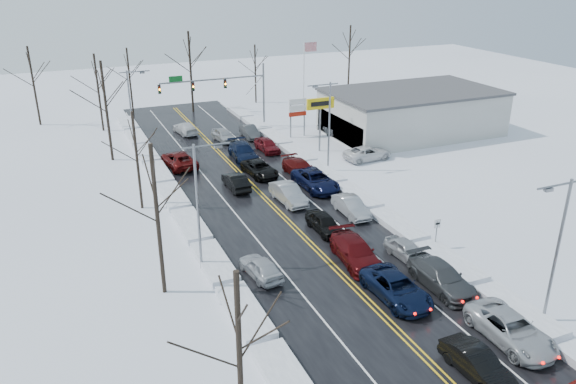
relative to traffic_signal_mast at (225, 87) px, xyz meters
name	(u,v)px	position (x,y,z in m)	size (l,w,h in m)	color
ground	(291,224)	(-3.45, -27.99, -5.48)	(160.00, 160.00, 0.00)	white
road_surface	(281,214)	(-3.45, -25.99, -5.47)	(14.00, 84.00, 0.01)	black
snow_bank_left	(193,230)	(-11.05, -25.99, -5.48)	(1.95, 72.00, 0.50)	white
snow_bank_right	(360,200)	(4.15, -25.99, -5.48)	(1.95, 72.00, 0.50)	white
traffic_signal_mast	(225,87)	(0.00, 0.00, 0.00)	(13.28, 0.39, 8.00)	slate
tires_plus_sign	(320,107)	(7.05, -12.00, -0.49)	(3.20, 0.34, 6.00)	slate
used_vehicles_sign	(298,110)	(7.05, -5.99, -2.16)	(2.20, 0.22, 4.65)	slate
speed_limit_sign	(437,228)	(4.75, -35.99, -3.84)	(0.55, 0.09, 2.35)	slate
flagpole	(305,73)	(11.72, 2.01, 0.45)	(1.87, 1.20, 10.00)	silver
dealership_building	(411,112)	(20.53, -9.99, -2.82)	(20.40, 12.40, 5.30)	#B5B5B0
streetlight_se	(557,241)	(4.85, -45.99, -0.17)	(3.20, 0.25, 9.00)	slate
streetlight_ne	(327,120)	(4.85, -17.99, -0.17)	(3.20, 0.25, 9.00)	slate
streetlight_sw	(200,197)	(-11.74, -31.99, -0.17)	(3.20, 0.25, 9.00)	slate
streetlight_nw	(132,104)	(-11.74, -3.99, -0.17)	(3.20, 0.25, 9.00)	slate
tree_left_a	(238,331)	(-14.45, -47.99, 0.81)	(3.60, 3.60, 9.00)	#2D231C
tree_left_b	(155,192)	(-14.95, -33.99, 1.51)	(4.00, 4.00, 10.00)	#2D231C
tree_left_c	(135,142)	(-13.95, -19.99, 0.46)	(3.40, 3.40, 8.50)	#2D231C
tree_left_d	(104,92)	(-14.65, -5.99, 1.86)	(4.20, 4.20, 10.50)	#2D231C
tree_left_e	(97,78)	(-14.25, 6.01, 1.16)	(3.80, 3.80, 9.50)	#2D231C
tree_far_a	(31,71)	(-21.45, 12.01, 1.51)	(4.00, 4.00, 10.00)	#2D231C
tree_far_b	(129,68)	(-9.45, 13.01, 0.81)	(3.60, 3.60, 9.00)	#2D231C
tree_far_c	(190,56)	(-1.45, 11.01, 2.21)	(4.40, 4.40, 11.00)	#2D231C
tree_far_d	(255,62)	(8.55, 12.51, 0.46)	(3.40, 3.40, 8.50)	#2D231C
tree_far_e	(350,46)	(24.55, 13.01, 1.86)	(4.20, 4.20, 10.50)	#2D231C
queued_car_1	(475,375)	(-1.88, -48.22, -5.48)	(1.54, 4.42, 1.46)	black
queued_car_2	(396,298)	(-1.69, -40.55, -5.48)	(2.56, 5.54, 1.54)	black
queued_car_3	(355,262)	(-1.73, -35.46, -5.48)	(2.31, 5.68, 1.65)	#48090B
queued_car_4	(324,231)	(-1.56, -30.25, -5.48)	(1.71, 4.25, 1.45)	black
queued_car_5	(288,202)	(-1.85, -23.84, -5.48)	(1.70, 4.87, 1.61)	gray
queued_car_6	(260,175)	(-1.82, -16.60, -5.48)	(2.34, 5.07, 1.41)	black
queued_car_7	(243,159)	(-1.75, -11.37, -5.48)	(2.36, 5.81, 1.68)	black
queued_car_8	(224,141)	(-1.70, -4.17, -5.48)	(1.71, 4.26, 1.45)	#9DA0A4
queued_car_10	(509,341)	(1.79, -46.70, -5.48)	(2.60, 5.64, 1.57)	#A6A9AE
queued_car_11	(440,288)	(1.69, -40.63, -5.48)	(2.26, 5.56, 1.61)	#3A3C3E
queued_car_12	(406,258)	(1.88, -36.49, -5.48)	(1.58, 3.93, 1.34)	#9FA2A7
queued_car_13	(351,214)	(1.92, -28.32, -5.48)	(1.57, 4.49, 1.48)	#97999E
queued_car_14	(315,188)	(1.75, -21.87, -5.48)	(2.74, 5.95, 1.65)	black
queued_car_15	(300,175)	(1.86, -18.20, -5.48)	(2.12, 5.22, 1.51)	#480A09
queued_car_16	(267,151)	(1.61, -9.88, -5.48)	(1.75, 4.36, 1.48)	#530B10
queued_car_17	(250,137)	(1.64, -4.05, -5.48)	(1.49, 4.26, 1.40)	#3A3C3F
oncoming_car_0	(236,189)	(-5.11, -19.05, -5.48)	(1.56, 4.46, 1.47)	black
oncoming_car_1	(180,167)	(-8.57, -10.94, -5.48)	(2.60, 5.63, 1.56)	#4F0B0A
oncoming_car_2	(186,134)	(-5.11, 0.57, -5.48)	(1.95, 4.80, 1.39)	silver
oncoming_car_3	(261,276)	(-8.55, -34.65, -5.48)	(1.66, 4.13, 1.41)	#AEB1B7
parked_car_0	(367,159)	(10.45, -16.70, -5.48)	(2.45, 5.32, 1.48)	white
parked_car_1	(369,143)	(13.58, -11.86, -5.48)	(2.25, 5.54, 1.61)	black
parked_car_2	(330,133)	(11.44, -6.16, -5.48)	(2.02, 5.02, 1.71)	#434548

